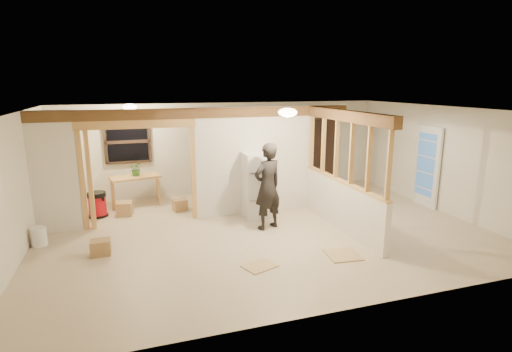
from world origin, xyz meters
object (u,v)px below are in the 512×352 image
object	(u,v)px
woman	(268,186)
work_table	(136,190)
refrigerator	(257,185)
shop_vac	(97,204)
bookshelf	(318,153)

from	to	relation	value
woman	work_table	xyz separation A→B (m)	(-2.60, 2.59, -0.54)
refrigerator	shop_vac	bearing A→B (deg)	162.02
shop_vac	bookshelf	bearing A→B (deg)	9.63
refrigerator	woman	distance (m)	0.79
refrigerator	shop_vac	size ratio (longest dim) A/B	2.53
work_table	shop_vac	distance (m)	1.12
refrigerator	bookshelf	distance (m)	3.41
work_table	shop_vac	xyz separation A→B (m)	(-0.88, -0.69, -0.08)
work_table	bookshelf	xyz separation A→B (m)	(5.23, 0.35, 0.63)
bookshelf	refrigerator	bearing A→B (deg)	-140.23
refrigerator	work_table	bearing A→B (deg)	145.17
work_table	shop_vac	size ratio (longest dim) A/B	2.02
woman	bookshelf	world-z (taller)	bookshelf
shop_vac	refrigerator	bearing A→B (deg)	-17.98
refrigerator	woman	world-z (taller)	woman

